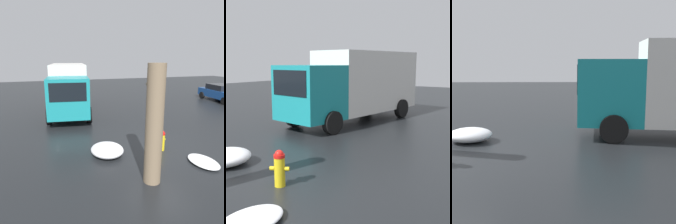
{
  "view_description": "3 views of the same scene",
  "coord_description": "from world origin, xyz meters",
  "views": [
    {
      "loc": [
        -7.2,
        4.48,
        3.64
      ],
      "look_at": [
        3.1,
        1.09,
        0.94
      ],
      "focal_mm": 35.0,
      "sensor_mm": 36.0,
      "label": 1
    },
    {
      "loc": [
        -4.72,
        -4.78,
        2.73
      ],
      "look_at": [
        3.2,
        0.62,
        1.19
      ],
      "focal_mm": 50.0,
      "sensor_mm": 36.0,
      "label": 2
    },
    {
      "loc": [
        3.01,
        -7.53,
        2.56
      ],
      "look_at": [
        3.2,
        0.76,
        1.19
      ],
      "focal_mm": 50.0,
      "sensor_mm": 36.0,
      "label": 3
    }
  ],
  "objects": [
    {
      "name": "snow_pile_by_hydrant",
      "position": [
        0.22,
        2.23,
        0.22
      ],
      "size": [
        1.39,
        1.24,
        0.43
      ],
      "color": "white",
      "rests_on": "ground_plane"
    },
    {
      "name": "fire_hydrant",
      "position": [
        0.0,
        0.0,
        0.43
      ],
      "size": [
        0.36,
        0.43,
        0.83
      ],
      "rotation": [
        0.0,
        0.0,
        0.48
      ],
      "color": "yellow",
      "rests_on": "ground_plane"
    },
    {
      "name": "ground_plane",
      "position": [
        0.0,
        0.0,
        0.0
      ],
      "size": [
        60.0,
        60.0,
        0.0
      ],
      "primitive_type": "plane",
      "color": "black"
    },
    {
      "name": "snow_pile_curbside",
      "position": [
        -1.51,
        -0.79,
        0.09
      ],
      "size": [
        1.32,
        0.86,
        0.17
      ],
      "color": "white",
      "rests_on": "ground_plane"
    },
    {
      "name": "delivery_truck",
      "position": [
        7.7,
        2.67,
        1.74
      ],
      "size": [
        7.79,
        3.27,
        3.22
      ],
      "rotation": [
        0.0,
        0.0,
        1.44
      ],
      "color": "teal",
      "rests_on": "ground_plane"
    }
  ]
}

